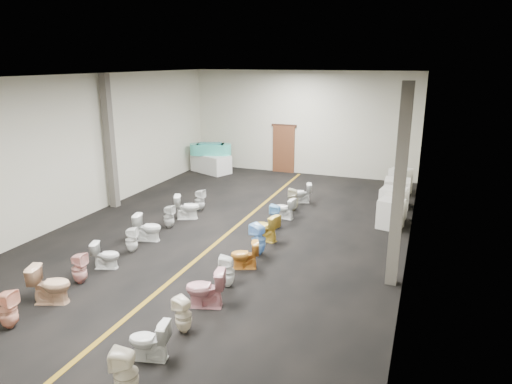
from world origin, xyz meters
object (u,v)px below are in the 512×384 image
toilet_left_3 (79,268)px  toilet_right_7 (266,227)px  toilet_left_7 (169,217)px  toilet_right_4 (227,271)px  toilet_left_1 (8,309)px  toilet_left_4 (106,255)px  appliance_crate_a (391,214)px  bathtub (211,149)px  toilet_right_2 (183,315)px  toilet_left_8 (187,207)px  toilet_right_11 (302,193)px  toilet_left_5 (131,240)px  toilet_right_5 (245,255)px  appliance_crate_b (393,204)px  toilet_left_9 (200,200)px  appliance_crate_c (397,193)px  toilet_right_0 (126,374)px  toilet_right_1 (149,340)px  toilet_right_3 (205,288)px  toilet_right_10 (293,199)px  toilet_right_8 (276,217)px  display_table (211,163)px  appliance_crate_d (400,181)px  toilet_left_6 (148,227)px  toilet_right_9 (285,208)px  toilet_left_2 (51,284)px  toilet_right_6 (258,239)px

toilet_left_3 → toilet_right_7: (3.09, 3.93, 0.03)m
toilet_left_7 → toilet_right_4: toilet_right_4 is taller
toilet_left_1 → toilet_left_4: size_ratio=1.16×
appliance_crate_a → toilet_left_4: size_ratio=1.33×
bathtub → toilet_right_2: (5.16, -11.64, -0.72)m
toilet_left_8 → toilet_right_11: size_ratio=1.11×
toilet_left_5 → toilet_right_7: bearing=-71.2°
toilet_right_5 → toilet_right_11: toilet_right_11 is taller
appliance_crate_b → toilet_left_7: 7.00m
toilet_left_9 → appliance_crate_c: bearing=-64.0°
toilet_right_0 → toilet_right_5: toilet_right_0 is taller
toilet_right_1 → toilet_right_7: toilet_right_7 is taller
toilet_right_1 → toilet_right_3: size_ratio=0.87×
toilet_left_4 → toilet_right_10: (3.01, 5.95, 0.05)m
toilet_left_3 → toilet_right_8: toilet_right_8 is taller
toilet_right_2 → toilet_right_5: toilet_right_2 is taller
display_table → toilet_right_1: display_table is taller
appliance_crate_d → toilet_left_9: bearing=-143.5°
toilet_left_4 → toilet_left_6: size_ratio=0.87×
appliance_crate_b → toilet_right_7: appliance_crate_b is taller
toilet_right_9 → toilet_right_10: size_ratio=0.90×
toilet_right_3 → toilet_right_1: bearing=-19.1°
toilet_left_8 → toilet_left_2: bearing=155.0°
appliance_crate_a → toilet_left_8: (-6.16, -1.45, -0.05)m
toilet_right_7 → appliance_crate_b: bearing=149.5°
toilet_left_8 → toilet_right_1: bearing=179.6°
toilet_right_2 → toilet_right_5: size_ratio=1.02×
display_table → toilet_right_4: (5.18, -9.71, -0.04)m
toilet_right_1 → toilet_right_11: toilet_right_1 is taller
toilet_right_8 → toilet_right_11: 2.81m
appliance_crate_a → toilet_left_8: 6.33m
toilet_right_9 → toilet_right_4: bearing=11.8°
appliance_crate_a → toilet_right_7: size_ratio=1.13×
appliance_crate_a → toilet_right_4: bearing=-120.7°
appliance_crate_a → toilet_right_8: bearing=-158.1°
bathtub → toilet_left_1: 12.86m
bathtub → toilet_left_9: 5.59m
toilet_right_2 → toilet_right_8: 5.81m
toilet_left_7 → toilet_left_8: 0.94m
display_table → toilet_right_2: size_ratio=2.60×
display_table → toilet_left_3: (1.98, -10.76, -0.04)m
appliance_crate_a → appliance_crate_b: appliance_crate_b is taller
toilet_right_3 → toilet_right_11: 7.65m
toilet_right_3 → toilet_left_4: bearing=-120.2°
toilet_left_7 → toilet_left_1: bearing=173.1°
toilet_right_4 → toilet_right_9: 4.85m
toilet_right_6 → toilet_right_10: toilet_right_6 is taller
toilet_right_7 → toilet_right_10: (-0.03, 2.89, -0.01)m
appliance_crate_b → toilet_right_10: 3.23m
toilet_left_2 → toilet_left_8: toilet_left_2 is taller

